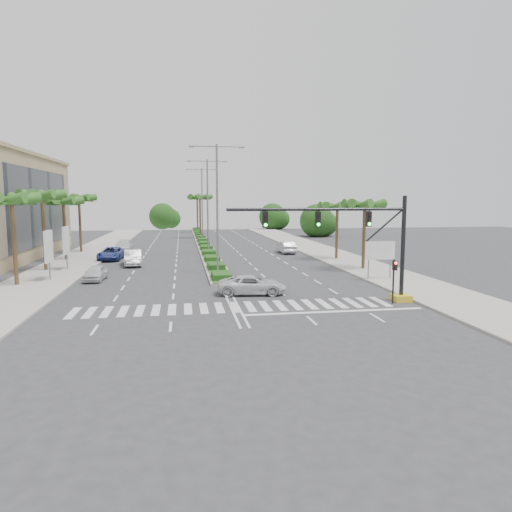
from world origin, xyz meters
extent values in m
plane|color=#333335|center=(0.00, 0.00, 0.00)|extent=(160.00, 160.00, 0.00)
cube|color=gray|center=(15.20, 20.00, 0.07)|extent=(6.00, 120.00, 0.15)
cube|color=gray|center=(-15.20, 20.00, 0.07)|extent=(6.00, 120.00, 0.15)
cube|color=gray|center=(0.00, 45.00, 0.10)|extent=(2.20, 75.00, 0.20)
cube|color=#30541C|center=(0.00, 45.00, 0.22)|extent=(1.80, 75.00, 0.04)
cube|color=gold|center=(11.50, 0.00, 0.23)|extent=(1.20, 1.20, 0.45)
cylinder|color=black|center=(11.50, 0.00, 3.70)|extent=(0.28, 0.28, 7.00)
cylinder|color=black|center=(5.50, 0.00, 6.30)|extent=(12.00, 0.20, 0.20)
cylinder|color=black|center=(10.10, 0.00, 5.20)|extent=(2.53, 0.12, 2.15)
cube|color=black|center=(9.00, 0.00, 5.65)|extent=(0.32, 0.24, 1.00)
cylinder|color=#19E533|center=(9.00, -0.14, 5.33)|extent=(0.20, 0.06, 0.20)
cube|color=black|center=(5.50, 0.00, 5.65)|extent=(0.32, 0.24, 1.00)
cylinder|color=#19E533|center=(5.50, -0.14, 5.33)|extent=(0.20, 0.06, 0.20)
cube|color=black|center=(2.00, 0.00, 5.65)|extent=(0.32, 0.24, 1.00)
cylinder|color=#19E533|center=(2.00, -0.14, 5.33)|extent=(0.20, 0.06, 0.20)
cylinder|color=black|center=(10.60, -0.60, 1.50)|extent=(0.12, 0.12, 3.00)
cube|color=black|center=(10.60, -0.75, 2.60)|extent=(0.28, 0.22, 0.65)
cylinder|color=red|center=(10.60, -0.88, 2.78)|extent=(0.18, 0.05, 0.18)
cylinder|color=slate|center=(12.50, 8.00, 1.40)|extent=(0.10, 0.10, 2.80)
cylinder|color=slate|center=(14.50, 8.00, 1.40)|extent=(0.10, 0.10, 2.80)
cube|color=#0C6638|center=(13.50, 8.00, 2.60)|extent=(2.60, 0.08, 1.50)
cube|color=white|center=(13.50, 7.95, 2.60)|extent=(2.70, 0.02, 1.60)
cylinder|color=slate|center=(-14.50, 12.00, 1.40)|extent=(0.12, 0.12, 2.80)
cube|color=white|center=(-14.50, 12.00, 3.00)|extent=(0.18, 2.10, 2.70)
cube|color=#D8594C|center=(-14.50, 12.00, 3.00)|extent=(0.12, 2.00, 2.60)
cylinder|color=slate|center=(-14.50, 18.00, 1.40)|extent=(0.12, 0.12, 2.80)
cube|color=white|center=(-14.50, 18.00, 3.00)|extent=(0.18, 2.10, 2.70)
cube|color=#D8594C|center=(-14.50, 18.00, 3.00)|extent=(0.12, 2.00, 2.60)
cylinder|color=brown|center=(-16.50, 10.00, 3.50)|extent=(0.32, 0.32, 7.00)
sphere|color=brown|center=(-16.50, 10.00, 6.90)|extent=(0.70, 0.70, 0.70)
cone|color=#20591C|center=(-15.40, 10.00, 6.80)|extent=(0.90, 3.62, 1.50)
cone|color=#20591C|center=(-15.81, 10.86, 6.80)|extent=(3.39, 2.96, 1.50)
cone|color=#20591C|center=(-16.74, 11.07, 6.80)|extent=(3.73, 1.68, 1.50)
cone|color=#20591C|center=(-17.49, 10.48, 6.80)|extent=(2.38, 3.65, 1.50)
cone|color=#20591C|center=(-16.74, 8.93, 6.80)|extent=(3.73, 1.68, 1.50)
cone|color=#20591C|center=(-15.81, 9.14, 6.80)|extent=(3.39, 2.96, 1.50)
cylinder|color=brown|center=(-16.50, 18.00, 3.70)|extent=(0.32, 0.32, 7.40)
sphere|color=brown|center=(-16.50, 18.00, 7.30)|extent=(0.70, 0.70, 0.70)
cone|color=#20591C|center=(-15.40, 18.00, 7.20)|extent=(0.90, 3.62, 1.50)
cone|color=#20591C|center=(-15.81, 18.86, 7.20)|extent=(3.39, 2.96, 1.50)
cone|color=#20591C|center=(-16.74, 19.07, 7.20)|extent=(3.73, 1.68, 1.50)
cone|color=#20591C|center=(-17.49, 18.48, 7.20)|extent=(2.38, 3.65, 1.50)
cone|color=#20591C|center=(-17.49, 17.52, 7.20)|extent=(2.38, 3.65, 1.50)
cone|color=#20591C|center=(-16.74, 16.93, 7.20)|extent=(3.73, 1.68, 1.50)
cone|color=#20591C|center=(-15.81, 17.14, 7.20)|extent=(3.39, 2.96, 1.50)
cylinder|color=brown|center=(-16.50, 26.00, 3.40)|extent=(0.32, 0.32, 6.80)
sphere|color=brown|center=(-16.50, 26.00, 6.70)|extent=(0.70, 0.70, 0.70)
cone|color=#20591C|center=(-15.40, 26.00, 6.60)|extent=(0.90, 3.62, 1.50)
cone|color=#20591C|center=(-15.81, 26.86, 6.60)|extent=(3.39, 2.96, 1.50)
cone|color=#20591C|center=(-16.74, 27.07, 6.60)|extent=(3.73, 1.68, 1.50)
cone|color=#20591C|center=(-17.49, 26.48, 6.60)|extent=(2.38, 3.65, 1.50)
cone|color=#20591C|center=(-17.49, 25.52, 6.60)|extent=(2.38, 3.65, 1.50)
cone|color=#20591C|center=(-16.74, 24.93, 6.60)|extent=(3.73, 1.68, 1.50)
cone|color=#20591C|center=(-15.81, 25.14, 6.60)|extent=(3.39, 2.96, 1.50)
cylinder|color=brown|center=(-16.50, 34.00, 3.60)|extent=(0.32, 0.32, 7.20)
sphere|color=brown|center=(-16.50, 34.00, 7.10)|extent=(0.70, 0.70, 0.70)
cone|color=#20591C|center=(-15.40, 34.00, 7.00)|extent=(0.90, 3.62, 1.50)
cone|color=#20591C|center=(-15.81, 34.86, 7.00)|extent=(3.39, 2.96, 1.50)
cone|color=#20591C|center=(-16.74, 35.07, 7.00)|extent=(3.73, 1.68, 1.50)
cone|color=#20591C|center=(-17.49, 34.48, 7.00)|extent=(2.38, 3.65, 1.50)
cone|color=#20591C|center=(-17.49, 33.52, 7.00)|extent=(2.38, 3.65, 1.50)
cone|color=#20591C|center=(-16.74, 32.93, 7.00)|extent=(3.73, 1.68, 1.50)
cone|color=#20591C|center=(-15.81, 33.14, 7.00)|extent=(3.39, 2.96, 1.50)
cylinder|color=brown|center=(14.50, 14.00, 3.25)|extent=(0.32, 0.32, 6.50)
sphere|color=brown|center=(14.50, 14.00, 6.40)|extent=(0.70, 0.70, 0.70)
cone|color=#20591C|center=(15.60, 14.00, 6.30)|extent=(0.90, 3.62, 1.50)
cone|color=#20591C|center=(15.19, 14.86, 6.30)|extent=(3.39, 2.96, 1.50)
cone|color=#20591C|center=(14.26, 15.07, 6.30)|extent=(3.73, 1.68, 1.50)
cone|color=#20591C|center=(13.51, 14.48, 6.30)|extent=(2.38, 3.65, 1.50)
cone|color=#20591C|center=(13.51, 13.52, 6.30)|extent=(2.38, 3.65, 1.50)
cone|color=#20591C|center=(14.26, 12.93, 6.30)|extent=(3.73, 1.68, 1.50)
cone|color=#20591C|center=(15.19, 13.14, 6.30)|extent=(3.39, 2.96, 1.50)
cylinder|color=brown|center=(14.50, 22.00, 3.10)|extent=(0.32, 0.32, 6.20)
sphere|color=brown|center=(14.50, 22.00, 6.10)|extent=(0.70, 0.70, 0.70)
cone|color=#20591C|center=(15.60, 22.00, 6.00)|extent=(0.90, 3.62, 1.50)
cone|color=#20591C|center=(15.19, 22.86, 6.00)|extent=(3.39, 2.96, 1.50)
cone|color=#20591C|center=(14.26, 23.07, 6.00)|extent=(3.73, 1.68, 1.50)
cone|color=#20591C|center=(13.51, 22.48, 6.00)|extent=(2.38, 3.65, 1.50)
cone|color=#20591C|center=(13.51, 21.52, 6.00)|extent=(2.38, 3.65, 1.50)
cone|color=#20591C|center=(14.26, 20.93, 6.00)|extent=(3.73, 1.68, 1.50)
cone|color=#20591C|center=(15.19, 21.14, 6.00)|extent=(3.39, 2.96, 1.50)
cylinder|color=brown|center=(0.00, 55.00, 3.75)|extent=(0.32, 0.32, 7.50)
sphere|color=brown|center=(0.00, 55.00, 7.40)|extent=(0.70, 0.70, 0.70)
cone|color=#20591C|center=(1.10, 55.00, 7.30)|extent=(0.90, 3.62, 1.50)
cone|color=#20591C|center=(0.69, 55.86, 7.30)|extent=(3.39, 2.96, 1.50)
cone|color=#20591C|center=(-0.24, 56.07, 7.30)|extent=(3.73, 1.68, 1.50)
cone|color=#20591C|center=(-0.99, 55.48, 7.30)|extent=(2.38, 3.65, 1.50)
cone|color=#20591C|center=(-0.99, 54.52, 7.30)|extent=(2.38, 3.65, 1.50)
cone|color=#20591C|center=(-0.24, 53.93, 7.30)|extent=(3.73, 1.68, 1.50)
cone|color=#20591C|center=(0.69, 54.14, 7.30)|extent=(3.39, 2.96, 1.50)
cylinder|color=brown|center=(0.00, 70.00, 3.75)|extent=(0.32, 0.32, 7.50)
sphere|color=brown|center=(0.00, 70.00, 7.40)|extent=(0.70, 0.70, 0.70)
cone|color=#20591C|center=(1.10, 70.00, 7.30)|extent=(0.90, 3.62, 1.50)
cone|color=#20591C|center=(0.69, 70.86, 7.30)|extent=(3.39, 2.96, 1.50)
cone|color=#20591C|center=(-0.24, 71.07, 7.30)|extent=(3.73, 1.68, 1.50)
cone|color=#20591C|center=(-0.99, 70.48, 7.30)|extent=(2.38, 3.65, 1.50)
cone|color=#20591C|center=(-0.99, 69.52, 7.30)|extent=(2.38, 3.65, 1.50)
cone|color=#20591C|center=(-0.24, 68.93, 7.30)|extent=(3.73, 1.68, 1.50)
cone|color=#20591C|center=(0.69, 69.14, 7.30)|extent=(3.39, 2.96, 1.50)
cylinder|color=slate|center=(0.00, 14.00, 6.00)|extent=(0.20, 0.20, 12.00)
cylinder|color=slate|center=(-1.20, 14.00, 11.80)|extent=(2.40, 0.10, 0.10)
cylinder|color=slate|center=(1.20, 14.00, 11.80)|extent=(2.40, 0.10, 0.10)
cube|color=slate|center=(-2.30, 14.00, 11.75)|extent=(0.50, 0.25, 0.12)
cube|color=slate|center=(2.30, 14.00, 11.75)|extent=(0.50, 0.25, 0.12)
cylinder|color=slate|center=(0.00, 30.00, 6.00)|extent=(0.20, 0.20, 12.00)
cylinder|color=slate|center=(-1.20, 30.00, 11.80)|extent=(2.40, 0.10, 0.10)
cylinder|color=slate|center=(1.20, 30.00, 11.80)|extent=(2.40, 0.10, 0.10)
cube|color=slate|center=(-2.30, 30.00, 11.75)|extent=(0.50, 0.25, 0.12)
cube|color=slate|center=(2.30, 30.00, 11.75)|extent=(0.50, 0.25, 0.12)
cylinder|color=slate|center=(0.00, 46.00, 6.00)|extent=(0.20, 0.20, 12.00)
cylinder|color=slate|center=(-1.20, 46.00, 11.80)|extent=(2.40, 0.10, 0.10)
cylinder|color=slate|center=(1.20, 46.00, 11.80)|extent=(2.40, 0.10, 0.10)
cube|color=slate|center=(-2.30, 46.00, 11.75)|extent=(0.50, 0.25, 0.12)
cube|color=slate|center=(2.30, 46.00, 11.75)|extent=(0.50, 0.25, 0.12)
imported|color=silver|center=(-10.72, 11.77, 0.65)|extent=(1.79, 3.92, 1.30)
imported|color=silver|center=(-8.51, 20.77, 0.82)|extent=(2.28, 5.17, 1.65)
imported|color=navy|center=(-11.46, 25.80, 0.74)|extent=(2.79, 5.49, 1.49)
imported|color=silver|center=(-11.11, 34.25, 0.76)|extent=(2.21, 5.25, 1.51)
imported|color=silver|center=(1.75, 3.92, 0.70)|extent=(5.26, 2.89, 1.40)
imported|color=silver|center=(10.15, 29.19, 0.79)|extent=(1.75, 4.81, 1.58)
camera|label=1|loc=(-3.26, -28.75, 6.89)|focal=32.00mm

